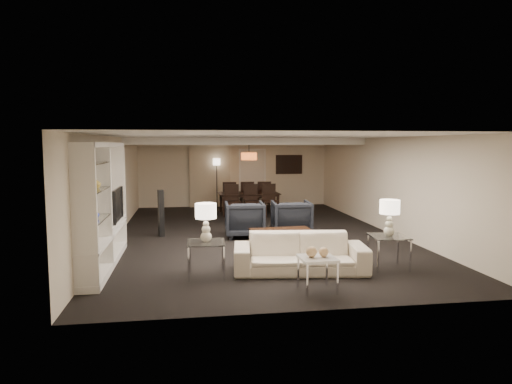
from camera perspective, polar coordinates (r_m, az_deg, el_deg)
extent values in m
plane|color=black|center=(11.83, 0.00, -5.31)|extent=(11.00, 11.00, 0.00)
cube|color=silver|center=(11.60, 0.00, 6.89)|extent=(7.00, 11.00, 0.02)
cube|color=beige|center=(17.09, -2.79, 2.41)|extent=(7.00, 0.02, 2.50)
cube|color=beige|center=(6.31, 7.58, -3.81)|extent=(7.00, 0.02, 2.50)
cube|color=beige|center=(11.65, -17.28, 0.46)|extent=(0.02, 11.00, 2.50)
cube|color=beige|center=(12.66, 15.86, 0.93)|extent=(0.02, 11.00, 2.50)
cube|color=silver|center=(15.07, -2.02, 6.30)|extent=(7.00, 4.00, 0.20)
cube|color=beige|center=(16.95, -5.79, 2.18)|extent=(1.50, 0.12, 2.40)
cube|color=silver|center=(17.16, -0.45, 1.76)|extent=(0.90, 0.05, 2.10)
cube|color=#142D38|center=(17.38, 4.14, 3.45)|extent=(0.95, 0.04, 0.65)
cylinder|color=#D8591E|center=(15.11, -0.88, 4.48)|extent=(0.52, 0.52, 0.24)
imported|color=beige|center=(8.40, 5.54, -7.60)|extent=(2.49, 1.22, 0.70)
imported|color=black|center=(11.45, -1.44, -3.42)|extent=(0.99, 1.02, 0.89)
imported|color=black|center=(11.66, 4.43, -3.26)|extent=(1.01, 1.04, 0.89)
sphere|color=tan|center=(7.27, 6.94, -7.43)|extent=(0.18, 0.18, 0.18)
sphere|color=tan|center=(7.33, 8.46, -7.44)|extent=(0.15, 0.15, 0.15)
imported|color=black|center=(9.81, -17.58, -1.53)|extent=(1.15, 0.15, 0.66)
imported|color=#2938B2|center=(8.24, -19.51, -2.58)|extent=(0.15, 0.15, 0.16)
imported|color=gold|center=(8.34, -19.42, 1.07)|extent=(0.18, 0.18, 0.18)
cube|color=black|center=(11.71, -11.78, -2.62)|extent=(0.17, 0.17, 1.18)
imported|color=black|center=(15.22, -0.88, -1.43)|extent=(2.01, 1.14, 0.70)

